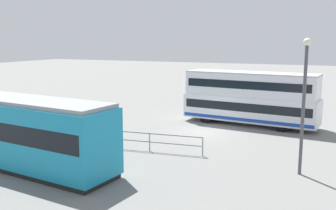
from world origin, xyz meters
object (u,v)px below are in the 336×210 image
pedestrian_near_railing (85,134)px  street_lamp (304,96)px  tram_yellow (11,130)px  info_sign (105,118)px  double_decker_bus (250,98)px

pedestrian_near_railing → street_lamp: (-12.09, -0.62, 2.91)m
tram_yellow → street_lamp: size_ratio=1.93×
info_sign → street_lamp: 12.19m
tram_yellow → pedestrian_near_railing: size_ratio=7.83×
double_decker_bus → street_lamp: size_ratio=1.59×
tram_yellow → street_lamp: street_lamp is taller
double_decker_bus → tram_yellow: bearing=57.6°
street_lamp → pedestrian_near_railing: bearing=2.9°
pedestrian_near_railing → info_sign: info_sign is taller
pedestrian_near_railing → info_sign: (-0.19, -1.90, 0.63)m
tram_yellow → info_sign: size_ratio=5.66×
pedestrian_near_railing → tram_yellow: bearing=66.0°
street_lamp → double_decker_bus: bearing=-65.3°
double_decker_bus → info_sign: double_decker_bus is taller
info_sign → tram_yellow: bearing=71.7°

